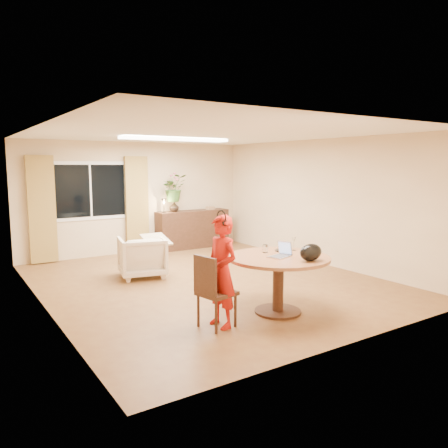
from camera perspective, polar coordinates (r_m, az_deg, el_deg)
name	(u,v)px	position (r m, az deg, el deg)	size (l,w,h in m)	color
floor	(209,281)	(7.87, -2.03, -7.51)	(6.50, 6.50, 0.00)	brown
ceiling	(208,134)	(7.62, -2.13, 11.72)	(6.50, 6.50, 0.00)	white
wall_back	(137,198)	(10.54, -11.26, 3.39)	(5.50, 5.50, 0.00)	tan
wall_left	(41,220)	(6.65, -22.80, 0.50)	(6.50, 6.50, 0.00)	tan
wall_right	(321,202)	(9.35, 12.52, 2.82)	(6.50, 6.50, 0.00)	tan
window	(91,191)	(10.15, -17.03, 4.17)	(1.70, 0.03, 1.30)	white
curtain_left	(42,210)	(9.87, -22.69, 1.75)	(0.55, 0.08, 2.25)	olive
curtain_right	(137,205)	(10.45, -11.30, 2.50)	(0.55, 0.08, 2.25)	olive
ceiling_panel	(176,139)	(8.66, -6.30, 10.96)	(2.20, 0.35, 0.05)	white
dining_table	(278,268)	(6.16, 7.13, -5.77)	(1.42, 1.42, 0.81)	brown
dining_chair	(217,291)	(5.62, -0.95, -8.72)	(0.46, 0.42, 0.95)	black
child	(221,271)	(5.58, -0.34, -6.21)	(0.35, 0.53, 1.44)	red
laptop	(279,249)	(6.05, 7.23, -3.29)	(0.32, 0.22, 0.22)	#B7B7BC
tumbler	(265,249)	(6.35, 5.42, -3.21)	(0.08, 0.08, 0.12)	white
wine_glass	(294,244)	(6.54, 9.09, -2.55)	(0.07, 0.07, 0.21)	white
pot_lid	(283,250)	(6.49, 7.69, -3.36)	(0.23, 0.23, 0.04)	white
handbag	(311,252)	(5.87, 11.27, -3.66)	(0.35, 0.20, 0.23)	black
armchair	(142,257)	(8.26, -10.66, -4.22)	(0.81, 0.83, 0.76)	beige
throw	(156,235)	(8.20, -8.88, -1.48)	(0.45, 0.55, 0.03)	beige
sideboard	(193,229)	(11.00, -4.11, -0.67)	(1.88, 0.46, 0.94)	black
vase	(174,207)	(10.69, -6.53, 2.26)	(0.24, 0.24, 0.25)	black
bouquet	(174,188)	(10.66, -6.56, 4.69)	(0.59, 0.51, 0.66)	#3C6F29
book_stack	(210,208)	(11.20, -1.79, 2.13)	(0.20, 0.15, 0.08)	olive
desk_lamp	(164,205)	(10.51, -7.87, 2.44)	(0.15, 0.15, 0.36)	black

